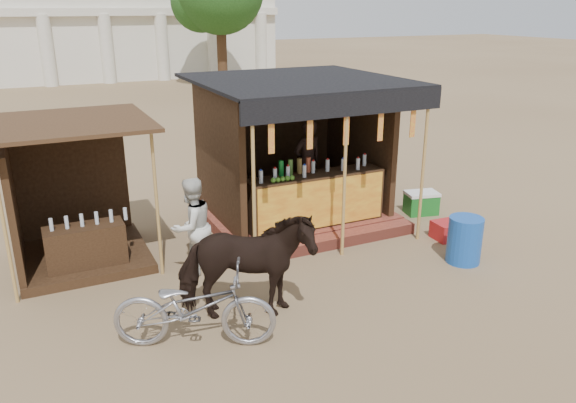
% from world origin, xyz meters
% --- Properties ---
extents(ground, '(120.00, 120.00, 0.00)m').
position_xyz_m(ground, '(0.00, 0.00, 0.00)').
color(ground, '#846B4C').
rests_on(ground, ground).
extents(main_stall, '(3.60, 3.61, 2.78)m').
position_xyz_m(main_stall, '(1.02, 3.36, 1.03)').
color(main_stall, '#984031').
rests_on(main_stall, ground).
extents(secondary_stall, '(2.40, 2.40, 2.38)m').
position_xyz_m(secondary_stall, '(-3.17, 3.24, 0.85)').
color(secondary_stall, '#3B2615').
rests_on(secondary_stall, ground).
extents(cow, '(1.97, 1.34, 1.53)m').
position_xyz_m(cow, '(-1.22, 0.34, 0.76)').
color(cow, black).
rests_on(cow, ground).
extents(motorbike, '(2.12, 1.47, 1.06)m').
position_xyz_m(motorbike, '(-2.03, 0.01, 0.53)').
color(motorbike, gray).
rests_on(motorbike, ground).
extents(bystander, '(0.94, 0.85, 1.56)m').
position_xyz_m(bystander, '(-1.47, 2.00, 0.78)').
color(bystander, silver).
rests_on(bystander, ground).
extents(blue_barrel, '(0.70, 0.70, 0.78)m').
position_xyz_m(blue_barrel, '(2.67, 0.45, 0.39)').
color(blue_barrel, '#164BA9').
rests_on(blue_barrel, ground).
extents(red_crate, '(0.44, 0.46, 0.32)m').
position_xyz_m(red_crate, '(3.06, 1.34, 0.16)').
color(red_crate, '#A71B1E').
rests_on(red_crate, ground).
extents(cooler, '(0.72, 0.57, 0.46)m').
position_xyz_m(cooler, '(3.49, 2.60, 0.23)').
color(cooler, '#176820').
rests_on(cooler, ground).
extents(background_building, '(26.00, 7.45, 8.18)m').
position_xyz_m(background_building, '(-2.00, 29.94, 3.98)').
color(background_building, silver).
rests_on(background_building, ground).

